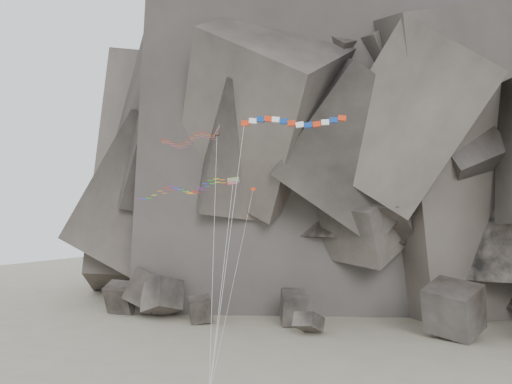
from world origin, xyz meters
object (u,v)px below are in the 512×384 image
at_px(parafoil_kite, 181,190).
at_px(pennant_kite, 244,233).
at_px(delta_kite, 185,140).
at_px(banner_kite, 292,123).

xyz_separation_m(parafoil_kite, pennant_kite, (6.08, 2.46, -4.57)).
relative_size(delta_kite, parafoil_kite, 1.30).
distance_m(delta_kite, parafoil_kite, 7.02).
bearing_deg(parafoil_kite, pennant_kite, 4.53).
distance_m(banner_kite, pennant_kite, 12.48).
height_order(banner_kite, pennant_kite, banner_kite).
bearing_deg(parafoil_kite, banner_kite, -7.36).
height_order(delta_kite, banner_kite, banner_kite).
bearing_deg(delta_kite, banner_kite, -19.17).
bearing_deg(parafoil_kite, delta_kite, 99.91).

